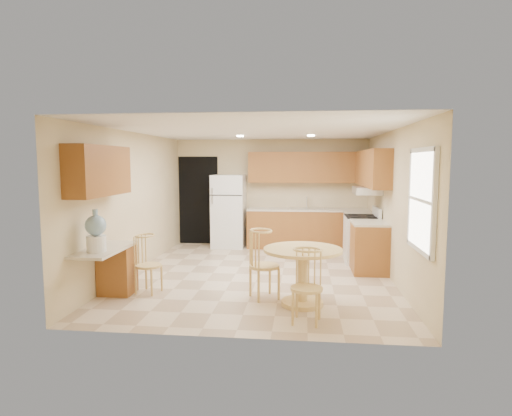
# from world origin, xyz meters

# --- Properties ---
(floor) EXTENTS (5.50, 5.50, 0.00)m
(floor) POSITION_xyz_m (0.00, 0.00, 0.00)
(floor) COLOR beige
(floor) RESTS_ON ground
(ceiling) EXTENTS (4.50, 5.50, 0.02)m
(ceiling) POSITION_xyz_m (0.00, 0.00, 2.50)
(ceiling) COLOR white
(ceiling) RESTS_ON wall_back
(wall_back) EXTENTS (4.50, 0.02, 2.50)m
(wall_back) POSITION_xyz_m (0.00, 2.75, 1.25)
(wall_back) COLOR beige
(wall_back) RESTS_ON floor
(wall_front) EXTENTS (4.50, 0.02, 2.50)m
(wall_front) POSITION_xyz_m (0.00, -2.75, 1.25)
(wall_front) COLOR beige
(wall_front) RESTS_ON floor
(wall_left) EXTENTS (0.02, 5.50, 2.50)m
(wall_left) POSITION_xyz_m (-2.25, 0.00, 1.25)
(wall_left) COLOR beige
(wall_left) RESTS_ON floor
(wall_right) EXTENTS (0.02, 5.50, 2.50)m
(wall_right) POSITION_xyz_m (2.25, 0.00, 1.25)
(wall_right) COLOR beige
(wall_right) RESTS_ON floor
(doorway) EXTENTS (0.90, 0.02, 2.10)m
(doorway) POSITION_xyz_m (-1.75, 2.73, 1.05)
(doorway) COLOR black
(doorway) RESTS_ON floor
(base_cab_back) EXTENTS (2.75, 0.60, 0.87)m
(base_cab_back) POSITION_xyz_m (0.88, 2.45, 0.43)
(base_cab_back) COLOR #995C27
(base_cab_back) RESTS_ON floor
(counter_back) EXTENTS (2.75, 0.63, 0.04)m
(counter_back) POSITION_xyz_m (0.88, 2.45, 0.89)
(counter_back) COLOR beige
(counter_back) RESTS_ON base_cab_back
(base_cab_right_a) EXTENTS (0.60, 0.59, 0.87)m
(base_cab_right_a) POSITION_xyz_m (1.95, 1.85, 0.43)
(base_cab_right_a) COLOR #995C27
(base_cab_right_a) RESTS_ON floor
(counter_right_a) EXTENTS (0.63, 0.59, 0.04)m
(counter_right_a) POSITION_xyz_m (1.95, 1.85, 0.89)
(counter_right_a) COLOR beige
(counter_right_a) RESTS_ON base_cab_right_a
(base_cab_right_b) EXTENTS (0.60, 0.80, 0.87)m
(base_cab_right_b) POSITION_xyz_m (1.95, 0.40, 0.43)
(base_cab_right_b) COLOR #995C27
(base_cab_right_b) RESTS_ON floor
(counter_right_b) EXTENTS (0.63, 0.80, 0.04)m
(counter_right_b) POSITION_xyz_m (1.95, 0.40, 0.89)
(counter_right_b) COLOR beige
(counter_right_b) RESTS_ON base_cab_right_b
(upper_cab_back) EXTENTS (2.75, 0.33, 0.70)m
(upper_cab_back) POSITION_xyz_m (0.88, 2.58, 1.85)
(upper_cab_back) COLOR #995C27
(upper_cab_back) RESTS_ON wall_back
(upper_cab_right) EXTENTS (0.33, 2.42, 0.70)m
(upper_cab_right) POSITION_xyz_m (2.08, 1.21, 1.85)
(upper_cab_right) COLOR #995C27
(upper_cab_right) RESTS_ON wall_right
(upper_cab_left) EXTENTS (0.33, 1.40, 0.70)m
(upper_cab_left) POSITION_xyz_m (-2.08, -1.60, 1.85)
(upper_cab_left) COLOR #995C27
(upper_cab_left) RESTS_ON wall_left
(sink) EXTENTS (0.78, 0.44, 0.01)m
(sink) POSITION_xyz_m (0.85, 2.45, 0.91)
(sink) COLOR silver
(sink) RESTS_ON counter_back
(range_hood) EXTENTS (0.50, 0.76, 0.14)m
(range_hood) POSITION_xyz_m (2.00, 1.18, 1.42)
(range_hood) COLOR silver
(range_hood) RESTS_ON upper_cab_right
(desk_pedestal) EXTENTS (0.48, 0.42, 0.72)m
(desk_pedestal) POSITION_xyz_m (-2.00, -1.32, 0.36)
(desk_pedestal) COLOR #995C27
(desk_pedestal) RESTS_ON floor
(desk_top) EXTENTS (0.50, 1.20, 0.04)m
(desk_top) POSITION_xyz_m (-2.00, -1.70, 0.75)
(desk_top) COLOR beige
(desk_top) RESTS_ON desk_pedestal
(window) EXTENTS (0.06, 1.12, 1.30)m
(window) POSITION_xyz_m (2.23, -1.85, 1.50)
(window) COLOR white
(window) RESTS_ON wall_right
(can_light_a) EXTENTS (0.14, 0.14, 0.02)m
(can_light_a) POSITION_xyz_m (-0.50, 1.20, 2.48)
(can_light_a) COLOR white
(can_light_a) RESTS_ON ceiling
(can_light_b) EXTENTS (0.14, 0.14, 0.02)m
(can_light_b) POSITION_xyz_m (0.90, 1.20, 2.48)
(can_light_b) COLOR white
(can_light_b) RESTS_ON ceiling
(refrigerator) EXTENTS (0.74, 0.72, 1.68)m
(refrigerator) POSITION_xyz_m (-0.95, 2.40, 0.84)
(refrigerator) COLOR white
(refrigerator) RESTS_ON floor
(stove) EXTENTS (0.65, 0.76, 1.09)m
(stove) POSITION_xyz_m (1.92, 1.18, 0.47)
(stove) COLOR white
(stove) RESTS_ON floor
(dining_table) EXTENTS (1.08, 1.08, 0.80)m
(dining_table) POSITION_xyz_m (0.76, -1.54, 0.52)
(dining_table) COLOR #E1BC70
(dining_table) RESTS_ON floor
(chair_table_a) EXTENTS (0.44, 0.56, 0.99)m
(chair_table_a) POSITION_xyz_m (0.21, -1.39, 0.61)
(chair_table_a) COLOR #E1BC70
(chair_table_a) RESTS_ON floor
(chair_table_b) EXTENTS (0.40, 0.41, 0.90)m
(chair_table_b) POSITION_xyz_m (0.81, -2.28, 0.55)
(chair_table_b) COLOR #E1BC70
(chair_table_b) RESTS_ON floor
(chair_desk) EXTENTS (0.39, 0.50, 0.88)m
(chair_desk) POSITION_xyz_m (-1.55, -1.31, 0.53)
(chair_desk) COLOR #E1BC70
(chair_desk) RESTS_ON floor
(water_crock) EXTENTS (0.28, 0.28, 0.58)m
(water_crock) POSITION_xyz_m (-2.00, -1.93, 1.03)
(water_crock) COLOR white
(water_crock) RESTS_ON desk_top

